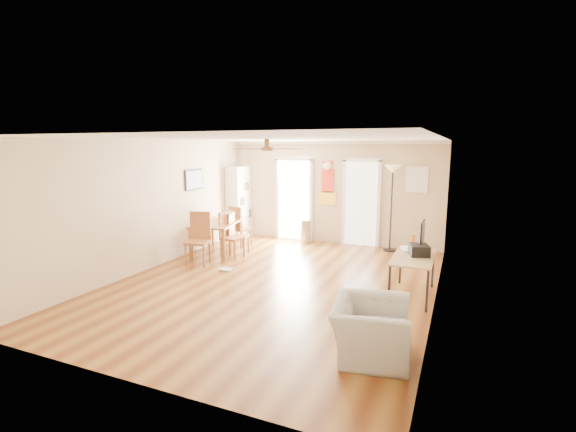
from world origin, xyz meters
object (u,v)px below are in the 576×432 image
at_px(trash_can, 306,231).
at_px(wastebasket_a, 352,296).
at_px(dining_chair_right_b, 232,235).
at_px(dining_chair_far, 241,226).
at_px(computer_desk, 413,276).
at_px(printer, 419,250).
at_px(bookshelf, 240,202).
at_px(dining_table, 218,237).
at_px(torchiere_lamp, 391,208).
at_px(dining_chair_right_a, 239,234).
at_px(dining_chair_near, 197,239).
at_px(armchair, 371,329).

distance_m(trash_can, wastebasket_a, 4.32).
xyz_separation_m(dining_chair_right_b, dining_chair_far, (-0.36, 1.01, -0.01)).
bearing_deg(computer_desk, wastebasket_a, -136.57).
bearing_deg(printer, bookshelf, 132.94).
bearing_deg(printer, trash_can, 119.41).
bearing_deg(dining_table, dining_chair_far, 75.60).
bearing_deg(dining_chair_far, bookshelf, -42.45).
relative_size(dining_chair_right_b, trash_can, 1.70).
relative_size(torchiere_lamp, printer, 5.87).
bearing_deg(trash_can, dining_chair_right_a, -119.09).
xyz_separation_m(dining_chair_near, dining_chair_far, (0.04, 1.76, -0.04)).
bearing_deg(computer_desk, torchiere_lamp, 106.16).
distance_m(dining_chair_right_b, computer_desk, 4.08).
relative_size(computer_desk, wastebasket_a, 4.10).
xyz_separation_m(bookshelf, dining_chair_right_b, (0.94, -1.99, -0.45)).
bearing_deg(dining_chair_right_a, bookshelf, 16.86).
bearing_deg(trash_can, printer, -42.82).
distance_m(bookshelf, dining_table, 1.88).
relative_size(bookshelf, computer_desk, 1.51).
distance_m(dining_chair_near, wastebasket_a, 3.70).
height_order(bookshelf, dining_chair_right_a, bookshelf).
bearing_deg(dining_chair_right_a, computer_desk, -118.73).
relative_size(dining_chair_far, trash_can, 1.68).
relative_size(dining_chair_far, wastebasket_a, 3.23).
distance_m(trash_can, torchiere_lamp, 2.28).
bearing_deg(dining_chair_right_a, dining_chair_far, 14.35).
relative_size(dining_table, dining_chair_right_b, 1.44).
distance_m(dining_chair_right_a, computer_desk, 4.16).
relative_size(dining_chair_right_a, wastebasket_a, 3.07).
relative_size(dining_table, dining_chair_right_a, 1.53).
xyz_separation_m(dining_chair_near, armchair, (4.15, -2.38, -0.22)).
bearing_deg(dining_chair_near, trash_can, 48.48).
relative_size(computer_desk, armchair, 1.27).
xyz_separation_m(dining_chair_right_a, dining_chair_right_b, (0.00, -0.29, 0.03)).
xyz_separation_m(dining_chair_near, wastebasket_a, (3.55, -0.94, -0.39)).
distance_m(dining_table, printer, 4.74).
bearing_deg(dining_table, computer_desk, -14.32).
bearing_deg(trash_can, dining_table, -130.38).
distance_m(dining_chair_right_a, trash_can, 2.01).
height_order(dining_table, dining_chair_far, dining_chair_far).
height_order(dining_chair_far, armchair, dining_chair_far).
bearing_deg(torchiere_lamp, dining_chair_right_a, -151.28).
xyz_separation_m(printer, wastebasket_a, (-0.90, -0.88, -0.62)).
xyz_separation_m(computer_desk, wastebasket_a, (-0.83, -0.78, -0.19)).
bearing_deg(trash_can, wastebasket_a, -59.73).
bearing_deg(computer_desk, dining_chair_far, 156.17).
bearing_deg(armchair, dining_chair_near, 51.60).
distance_m(dining_chair_right_b, printer, 4.14).
bearing_deg(bookshelf, dining_chair_near, -63.29).
height_order(dining_table, torchiere_lamp, torchiere_lamp).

